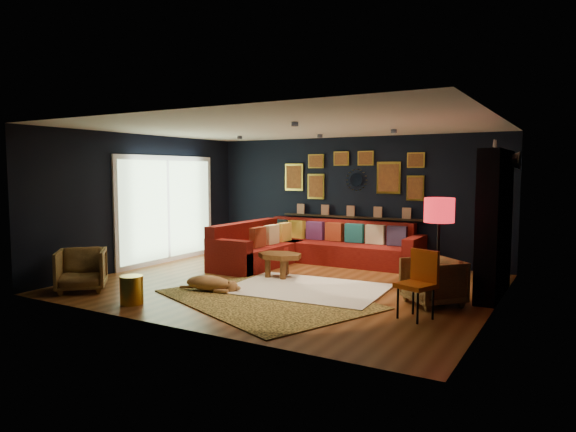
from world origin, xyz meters
The scene contains 20 objects.
floor centered at (0.00, 0.00, 0.00)m, with size 6.50×6.50×0.00m, color brown.
room_walls centered at (0.00, 0.00, 1.59)m, with size 6.50×6.50×6.50m.
sectional centered at (-0.61, 1.81, 0.32)m, with size 3.41×2.69×0.86m.
ledge centered at (0.00, 2.68, 0.92)m, with size 3.20×0.12×0.04m, color black.
gallery_wall centered at (-0.01, 2.72, 1.81)m, with size 3.15×0.04×1.02m.
sunburst_mirror centered at (0.10, 2.72, 1.70)m, with size 0.47×0.16×0.47m.
fireplace centered at (3.09, 0.90, 1.02)m, with size 0.31×1.60×2.20m.
deer_head centered at (3.14, 1.40, 2.05)m, with size 0.50×0.28×0.45m.
sliding_door centered at (-3.22, 0.60, 1.10)m, with size 0.06×2.80×2.20m.
ceiling_spots centered at (0.00, 0.80, 2.56)m, with size 3.30×2.50×0.06m.
shag_rug centered at (0.49, -0.20, 0.02)m, with size 2.40×1.74×0.03m, color white.
leopard_rug centered at (0.27, -1.06, 0.01)m, with size 3.02×2.16×0.02m, color gold.
coffee_table centered at (-0.34, 0.32, 0.36)m, with size 0.84×0.64×0.41m.
pouf centered at (-1.09, 1.42, 0.20)m, with size 0.52×0.52×0.34m, color #A1201A.
armchair_left centered at (-2.55, -2.05, 0.37)m, with size 0.71×0.67×0.73m, color #CD9649.
armchair_right centered at (2.45, -0.10, 0.36)m, with size 0.70×0.66×0.72m, color #CD9649.
gold_stool centered at (-1.26, -2.22, 0.20)m, with size 0.32×0.32×0.40m, color gold.
orange_chair centered at (2.47, -0.87, 0.52)m, with size 0.54×0.54×0.88m.
floor_lamp centered at (2.50, -0.05, 1.27)m, with size 0.42×0.42×1.51m.
dog centered at (-0.80, -1.08, 0.18)m, with size 1.03×0.51×0.33m, color #AE7846, non-canonical shape.
Camera 1 is at (4.26, -7.30, 1.88)m, focal length 32.00 mm.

